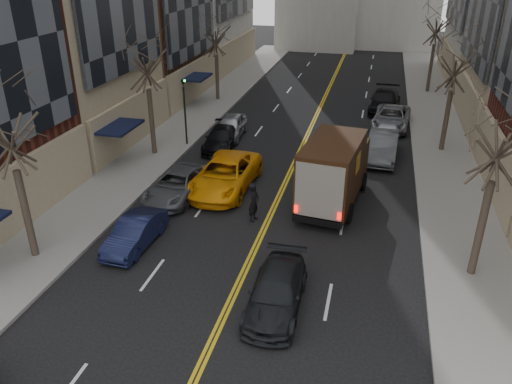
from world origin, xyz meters
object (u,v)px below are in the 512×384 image
taxi (225,175)px  pedestrian (254,202)px  ups_truck (334,171)px  observer_sedan (276,292)px

taxi → pedestrian: (2.34, -2.98, 0.13)m
ups_truck → observer_sedan: ups_truck is taller
observer_sedan → pedestrian: 6.51m
observer_sedan → taxi: (-4.69, 9.05, 0.18)m
ups_truck → pedestrian: size_ratio=3.44×
taxi → pedestrian: 3.79m
ups_truck → taxi: ups_truck is taller
observer_sedan → pedestrian: size_ratio=2.37×
ups_truck → pedestrian: ups_truck is taller
ups_truck → taxi: size_ratio=1.10×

